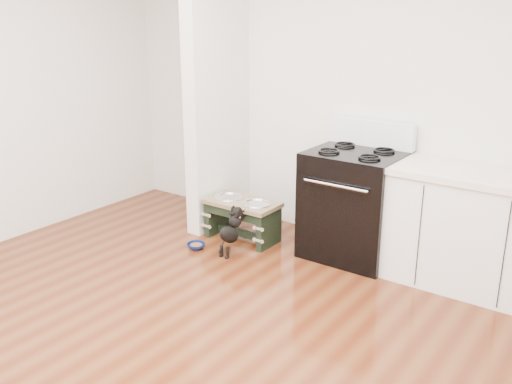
# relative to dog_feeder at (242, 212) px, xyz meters

# --- Properties ---
(ground) EXTENTS (5.00, 5.00, 0.00)m
(ground) POSITION_rel_dog_feeder_xyz_m (0.73, -1.88, -0.27)
(ground) COLOR #4D1F0D
(ground) RESTS_ON ground
(room_shell) EXTENTS (5.00, 5.00, 5.00)m
(room_shell) POSITION_rel_dog_feeder_xyz_m (0.73, -1.88, 1.35)
(room_shell) COLOR silver
(room_shell) RESTS_ON ground
(partition_wall) EXTENTS (0.15, 0.80, 2.70)m
(partition_wall) POSITION_rel_dog_feeder_xyz_m (-0.44, 0.22, 1.08)
(partition_wall) COLOR silver
(partition_wall) RESTS_ON ground
(oven_range) EXTENTS (0.76, 0.69, 1.14)m
(oven_range) POSITION_rel_dog_feeder_xyz_m (0.98, 0.28, 0.21)
(oven_range) COLOR black
(oven_range) RESTS_ON ground
(cabinet_run) EXTENTS (1.24, 0.64, 0.91)m
(cabinet_run) POSITION_rel_dog_feeder_xyz_m (1.96, 0.30, 0.19)
(cabinet_run) COLOR white
(cabinet_run) RESTS_ON ground
(dog_feeder) EXTENTS (0.68, 0.36, 0.39)m
(dog_feeder) POSITION_rel_dog_feeder_xyz_m (0.00, 0.00, 0.00)
(dog_feeder) COLOR black
(dog_feeder) RESTS_ON ground
(puppy) EXTENTS (0.12, 0.35, 0.41)m
(puppy) POSITION_rel_dog_feeder_xyz_m (0.12, -0.31, -0.04)
(puppy) COLOR black
(puppy) RESTS_ON ground
(floor_bowl) EXTENTS (0.18, 0.18, 0.05)m
(floor_bowl) POSITION_rel_dog_feeder_xyz_m (-0.20, -0.42, -0.24)
(floor_bowl) COLOR #0B1950
(floor_bowl) RESTS_ON ground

